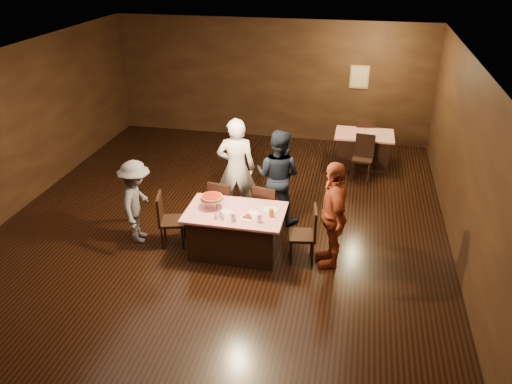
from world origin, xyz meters
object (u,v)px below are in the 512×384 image
at_px(diner_navy_hoodie, 278,176).
at_px(pizza_stand, 212,198).
at_px(main_table, 236,232).
at_px(glass_front_right, 259,218).
at_px(glass_amber, 271,213).
at_px(glass_front_left, 234,217).
at_px(diner_white_jacket, 236,168).
at_px(chair_back_near, 363,158).
at_px(chair_end_left, 172,220).
at_px(chair_end_right, 302,234).
at_px(chair_far_right, 268,208).
at_px(chair_far_left, 224,203).
at_px(chair_back_far, 364,137).
at_px(plate_empty, 270,210).
at_px(diner_red_shirt, 333,214).
at_px(back_table, 363,150).
at_px(diner_grey_knit, 137,202).

relative_size(diner_navy_hoodie, pizza_stand, 4.61).
relative_size(main_table, pizza_stand, 4.21).
relative_size(glass_front_right, glass_amber, 1.00).
height_order(main_table, glass_front_left, glass_front_left).
bearing_deg(diner_white_jacket, main_table, 92.76).
height_order(chair_back_near, glass_front_right, chair_back_near).
height_order(main_table, diner_navy_hoodie, diner_navy_hoodie).
bearing_deg(diner_navy_hoodie, main_table, 81.66).
relative_size(chair_end_left, chair_end_right, 1.00).
xyz_separation_m(chair_far_right, glass_amber, (0.20, -0.80, 0.37)).
height_order(chair_far_left, glass_front_left, chair_far_left).
xyz_separation_m(chair_back_far, plate_empty, (-1.45, -4.52, 0.30)).
xyz_separation_m(chair_back_near, diner_white_jacket, (-2.28, -2.13, 0.48)).
xyz_separation_m(glass_front_right, glass_amber, (0.15, 0.20, 0.00)).
bearing_deg(chair_end_left, chair_back_near, -56.99).
bearing_deg(chair_back_far, main_table, 62.09).
bearing_deg(glass_front_right, glass_amber, 53.13).
bearing_deg(chair_end_left, diner_white_jacket, -47.73).
distance_m(chair_end_right, chair_back_near, 3.48).
xyz_separation_m(chair_far_right, chair_end_left, (-1.50, -0.75, 0.00)).
relative_size(chair_far_left, glass_amber, 6.79).
height_order(chair_far_left, glass_front_right, chair_far_left).
bearing_deg(chair_far_left, chair_back_far, -112.23).
bearing_deg(pizza_stand, chair_far_left, 90.00).
relative_size(chair_far_right, diner_red_shirt, 0.54).
height_order(chair_end_right, plate_empty, chair_end_right).
bearing_deg(diner_white_jacket, plate_empty, 117.29).
height_order(chair_back_near, pizza_stand, pizza_stand).
height_order(back_table, chair_back_near, chair_back_near).
bearing_deg(chair_back_near, diner_white_jacket, -130.59).
bearing_deg(diner_red_shirt, chair_back_near, 158.12).
bearing_deg(plate_empty, chair_end_left, -174.81).
relative_size(chair_end_right, pizza_stand, 2.50).
height_order(main_table, diner_white_jacket, diner_white_jacket).
distance_m(chair_back_near, glass_amber, 3.71).
xyz_separation_m(back_table, chair_far_right, (-1.60, -3.32, 0.09)).
bearing_deg(diner_navy_hoodie, diner_grey_knit, 41.97).
xyz_separation_m(chair_back_near, pizza_stand, (-2.40, -3.32, 0.48)).
bearing_deg(glass_front_right, main_table, 150.95).
distance_m(main_table, diner_red_shirt, 1.64).
bearing_deg(glass_front_left, main_table, 99.46).
relative_size(chair_far_left, chair_back_near, 1.00).
xyz_separation_m(back_table, glass_amber, (-1.40, -4.12, 0.46)).
bearing_deg(chair_back_far, back_table, 85.26).
xyz_separation_m(chair_back_near, chair_back_far, (0.00, 1.30, 0.00)).
distance_m(diner_red_shirt, glass_front_left, 1.54).
xyz_separation_m(diner_white_jacket, diner_navy_hoodie, (0.77, -0.01, -0.08)).
relative_size(chair_end_left, pizza_stand, 2.50).
relative_size(back_table, glass_amber, 9.29).
relative_size(main_table, glass_front_left, 11.43).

